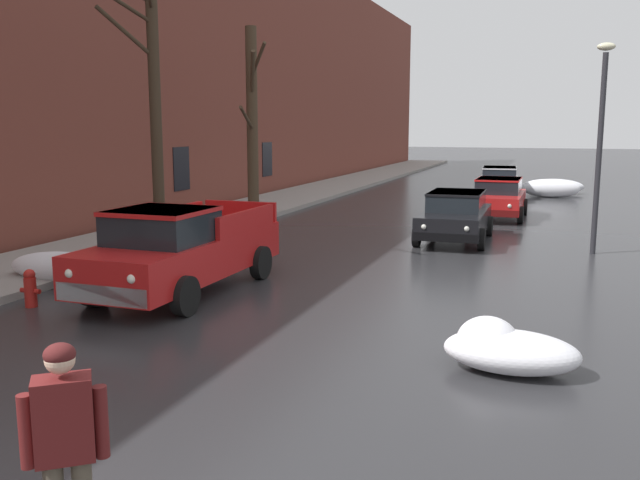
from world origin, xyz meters
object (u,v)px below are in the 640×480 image
Objects in this scene: sedan_red_parked_kerbside_mid at (498,197)px; sedan_silver_parked_far_down_block at (499,182)px; street_lamp_post at (600,137)px; bare_tree_mid_block at (252,124)px; fire_hydrant at (30,288)px; pickup_truck_red_approaching_near_lane at (180,249)px; sedan_black_parked_kerbside_close at (455,215)px; bare_tree_second_along_sidewalk at (153,107)px; pedestrian_with_coffee at (65,437)px.

sedan_silver_parked_far_down_block is (-0.56, 6.77, 0.00)m from sedan_red_parked_kerbside_mid.
bare_tree_mid_block is at bearing 169.65° from street_lamp_post.
fire_hydrant is (-6.99, -15.47, -0.40)m from sedan_red_parked_kerbside_mid.
pickup_truck_red_approaching_near_lane is 14.46m from sedan_red_parked_kerbside_mid.
sedan_black_parked_kerbside_close is 11.78m from fire_hydrant.
bare_tree_mid_block is at bearing 170.94° from sedan_black_parked_kerbside_close.
sedan_black_parked_kerbside_close is at bearing 33.86° from bare_tree_second_along_sidewalk.
fire_hydrant is at bearing -106.11° from sedan_silver_parked_far_down_block.
sedan_silver_parked_far_down_block is (7.05, 11.18, -2.58)m from bare_tree_mid_block.
pedestrian_with_coffee is (-1.24, -21.40, 0.28)m from sedan_red_parked_kerbside_mid.
pedestrian_with_coffee is (6.40, -11.24, -2.72)m from bare_tree_second_along_sidewalk.
sedan_red_parked_kerbside_mid is at bearing 30.09° from bare_tree_mid_block.
fire_hydrant is (0.62, -11.06, -2.98)m from bare_tree_mid_block.
pickup_truck_red_approaching_near_lane reaches higher than fire_hydrant.
fire_hydrant is at bearing -122.25° from sedan_black_parked_kerbside_close.
street_lamp_post is (10.60, -1.94, -0.32)m from bare_tree_mid_block.
street_lamp_post is (3.70, -0.83, 2.26)m from sedan_black_parked_kerbside_close.
sedan_silver_parked_far_down_block reaches higher than fire_hydrant.
street_lamp_post is (7.93, 7.25, 2.13)m from pickup_truck_red_approaching_near_lane.
sedan_silver_parked_far_down_block is 6.40× the size of fire_hydrant.
pedestrian_with_coffee is 2.48× the size of fire_hydrant.
bare_tree_mid_block is (0.03, 5.75, -0.42)m from bare_tree_second_along_sidewalk.
sedan_red_parked_kerbside_mid reaches higher than fire_hydrant.
sedan_red_parked_kerbside_mid is 21.44m from pedestrian_with_coffee.
sedan_black_parked_kerbside_close is at bearing 167.27° from street_lamp_post.
sedan_red_parked_kerbside_mid is at bearing 115.23° from street_lamp_post.
bare_tree_mid_block is 3.67× the size of pedestrian_with_coffee.
sedan_black_parked_kerbside_close is 2.38× the size of pedestrian_with_coffee.
fire_hydrant is (-5.75, 5.94, -0.68)m from pedestrian_with_coffee.
bare_tree_second_along_sidewalk reaches higher than sedan_silver_parked_far_down_block.
sedan_red_parked_kerbside_mid is 5.79× the size of fire_hydrant.
sedan_black_parked_kerbside_close is at bearing 57.75° from fire_hydrant.
bare_tree_second_along_sidewalk is 5.77m from bare_tree_mid_block.
pedestrian_with_coffee is 8.29m from fire_hydrant.
pedestrian_with_coffee is at bearing -105.68° from street_lamp_post.
bare_tree_mid_block is 11.47m from fire_hydrant.
sedan_red_parked_kerbside_mid is (4.94, 13.59, -0.13)m from pickup_truck_red_approaching_near_lane.
sedan_silver_parked_far_down_block is 2.58× the size of pedestrian_with_coffee.
sedan_silver_parked_far_down_block is at bearing 89.33° from sedan_black_parked_kerbside_close.
sedan_red_parked_kerbside_mid is (7.61, 4.41, -2.58)m from bare_tree_mid_block.
street_lamp_post is at bearing -64.77° from sedan_red_parked_kerbside_mid.
pickup_truck_red_approaching_near_lane is at bearing 115.37° from pedestrian_with_coffee.
street_lamp_post is at bearing 19.75° from bare_tree_second_along_sidewalk.
fire_hydrant is at bearing -83.00° from bare_tree_second_along_sidewalk.
pickup_truck_red_approaching_near_lane is 2.83m from fire_hydrant.
bare_tree_second_along_sidewalk reaches higher than sedan_black_parked_kerbside_close.
pedestrian_with_coffee reaches higher than sedan_black_parked_kerbside_close.
sedan_red_parked_kerbside_mid is 2.33× the size of pedestrian_with_coffee.
pickup_truck_red_approaching_near_lane is at bearing -73.80° from bare_tree_mid_block.
pedestrian_with_coffee is at bearing -45.90° from fire_hydrant.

